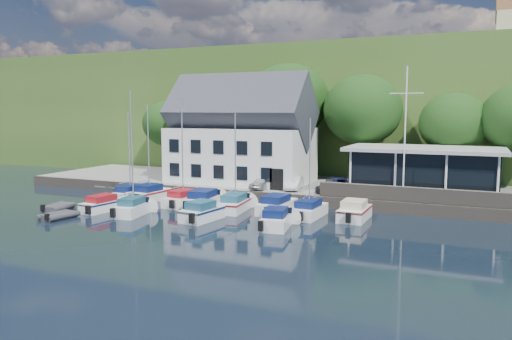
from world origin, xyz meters
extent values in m
plane|color=black|center=(0.00, 0.00, 0.00)|extent=(180.00, 180.00, 0.00)
cube|color=gray|center=(0.00, 17.50, 0.50)|extent=(60.00, 13.00, 1.00)
cube|color=#5C534A|center=(0.00, 11.00, 0.50)|extent=(60.00, 0.30, 1.00)
cube|color=#304E1D|center=(0.00, 62.00, 8.00)|extent=(160.00, 75.00, 16.00)
cube|color=#576331|center=(8.00, 70.00, 16.15)|extent=(50.00, 30.00, 0.30)
cube|color=#5C534A|center=(12.00, 11.40, 1.60)|extent=(18.00, 0.50, 1.20)
imported|color=#B5B5BA|center=(-3.07, 12.83, 1.58)|extent=(1.68, 3.53, 1.16)
imported|color=silver|center=(-0.18, 13.56, 1.61)|extent=(1.85, 3.88, 1.23)
imported|color=#302F35|center=(3.47, 13.61, 1.59)|extent=(2.71, 4.37, 1.18)
imported|color=navy|center=(4.01, 13.55, 1.68)|extent=(2.71, 4.29, 1.37)
camera|label=1|loc=(14.94, -29.73, 8.36)|focal=35.00mm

